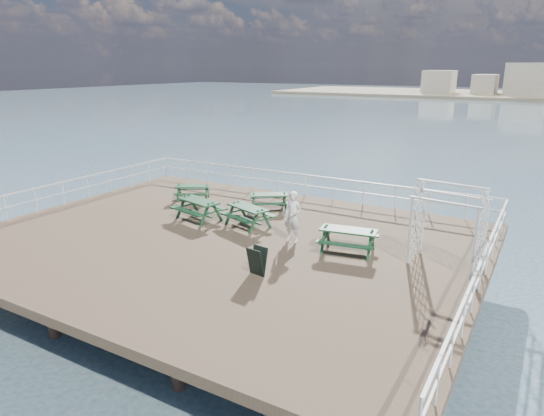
{
  "coord_description": "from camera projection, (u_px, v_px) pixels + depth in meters",
  "views": [
    {
      "loc": [
        10.06,
        -13.64,
        6.12
      ],
      "look_at": [
        1.5,
        1.07,
        1.1
      ],
      "focal_mm": 32.0,
      "sensor_mm": 36.0,
      "label": 1
    }
  ],
  "objects": [
    {
      "name": "picnic_table_c",
      "position": [
        269.0,
        198.0,
        21.3
      ],
      "size": [
        2.1,
        2.03,
        0.8
      ],
      "rotation": [
        0.0,
        0.0,
        0.63
      ],
      "color": "#163D1E",
      "rests_on": "ground"
    },
    {
      "name": "picnic_table_a",
      "position": [
        193.0,
        189.0,
        22.86
      ],
      "size": [
        2.02,
        1.91,
        0.78
      ],
      "rotation": [
        0.0,
        0.0,
        0.51
      ],
      "color": "#163D1E",
      "rests_on": "ground"
    },
    {
      "name": "railing",
      "position": [
        257.0,
        199.0,
        19.81
      ],
      "size": [
        17.77,
        13.76,
        1.1
      ],
      "color": "silver",
      "rests_on": "ground"
    },
    {
      "name": "picnic_table_b",
      "position": [
        248.0,
        212.0,
        19.09
      ],
      "size": [
        2.22,
        2.0,
        0.89
      ],
      "rotation": [
        0.0,
        0.0,
        -0.34
      ],
      "color": "#163D1E",
      "rests_on": "ground"
    },
    {
      "name": "ground",
      "position": [
        222.0,
        242.0,
        17.93
      ],
      "size": [
        18.0,
        14.0,
        0.3
      ],
      "primitive_type": "cube",
      "color": "brown",
      "rests_on": "ground"
    },
    {
      "name": "person",
      "position": [
        293.0,
        217.0,
        17.27
      ],
      "size": [
        0.69,
        0.46,
        1.86
      ],
      "primitive_type": "imported",
      "rotation": [
        0.0,
        0.0,
        -0.02
      ],
      "color": "white",
      "rests_on": "ground"
    },
    {
      "name": "sandwich_board",
      "position": [
        257.0,
        261.0,
        14.61
      ],
      "size": [
        0.6,
        0.48,
        0.9
      ],
      "rotation": [
        0.0,
        0.0,
        -0.14
      ],
      "color": "black",
      "rests_on": "ground"
    },
    {
      "name": "trellis_arbor",
      "position": [
        447.0,
        230.0,
        15.14
      ],
      "size": [
        2.28,
        1.41,
        2.68
      ],
      "rotation": [
        0.0,
        0.0,
        -0.12
      ],
      "color": "silver",
      "rests_on": "ground"
    },
    {
      "name": "picnic_table_d",
      "position": [
        199.0,
        205.0,
        19.9
      ],
      "size": [
        2.25,
        1.98,
        0.93
      ],
      "rotation": [
        0.0,
        0.0,
        -0.26
      ],
      "color": "#163D1E",
      "rests_on": "ground"
    },
    {
      "name": "picnic_table_e",
      "position": [
        348.0,
        235.0,
        16.4
      ],
      "size": [
        2.1,
        1.8,
        0.92
      ],
      "rotation": [
        0.0,
        0.0,
        0.16
      ],
      "color": "#163D1E",
      "rests_on": "ground"
    }
  ]
}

